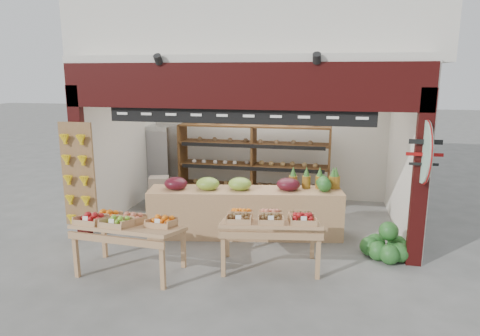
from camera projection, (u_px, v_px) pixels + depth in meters
name	position (u px, v px, depth m)	size (l,w,h in m)	color
ground	(248.00, 227.00, 8.06)	(60.00, 60.00, 0.00)	#61605C
shop_structure	(264.00, 19.00, 8.76)	(6.36, 5.12, 5.40)	silver
banana_board	(78.00, 177.00, 7.25)	(0.60, 0.15, 1.80)	#8F6341
gift_sign	(424.00, 152.00, 6.04)	(0.04, 0.93, 0.92)	#A9D4BC
back_shelving	(254.00, 147.00, 9.31)	(3.31, 0.54, 2.02)	brown
refrigerator	(163.00, 160.00, 10.10)	(0.65, 0.65, 1.66)	#B5B8BC
cardboard_stack	(169.00, 196.00, 9.18)	(1.07, 0.87, 0.70)	beige
mid_counter	(245.00, 210.00, 7.58)	(3.44, 1.23, 1.07)	tan
display_table_left	(124.00, 224.00, 6.14)	(1.50, 0.90, 0.95)	tan
display_table_right	(270.00, 220.00, 6.26)	(1.56, 1.02, 0.94)	tan
watermelon_pile	(385.00, 246.00, 6.70)	(0.74, 0.74, 0.58)	#1A4B19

